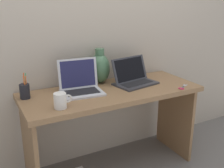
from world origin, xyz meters
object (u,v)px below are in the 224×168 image
object	(u,v)px
laptop_right	(133,77)
green_vase	(100,68)
pen_cup	(25,91)
coffee_mug	(61,101)
laptop_left	(80,83)
scissors	(182,88)

from	to	relation	value
laptop_right	green_vase	size ratio (longest dim) A/B	1.30
green_vase	pen_cup	distance (m)	0.67
coffee_mug	pen_cup	world-z (taller)	pen_cup
laptop_left	scissors	xyz separation A→B (m)	(0.78, -0.31, -0.06)
pen_cup	scissors	size ratio (longest dim) A/B	1.38
laptop_left	laptop_right	bearing A→B (deg)	-1.57
green_vase	pen_cup	bearing A→B (deg)	-171.84
laptop_left	pen_cup	bearing A→B (deg)	172.95
green_vase	laptop_left	bearing A→B (deg)	-148.91
laptop_right	laptop_left	bearing A→B (deg)	178.43
coffee_mug	scissors	bearing A→B (deg)	-3.50
green_vase	scissors	distance (m)	0.71
coffee_mug	scissors	distance (m)	1.02
pen_cup	scissors	distance (m)	1.25
laptop_left	coffee_mug	bearing A→B (deg)	-133.95
laptop_left	green_vase	distance (m)	0.29
laptop_left	scissors	distance (m)	0.84
laptop_right	pen_cup	bearing A→B (deg)	175.88
coffee_mug	pen_cup	distance (m)	0.35
laptop_left	laptop_right	world-z (taller)	laptop_left
pen_cup	scissors	world-z (taller)	pen_cup
laptop_left	coffee_mug	distance (m)	0.34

